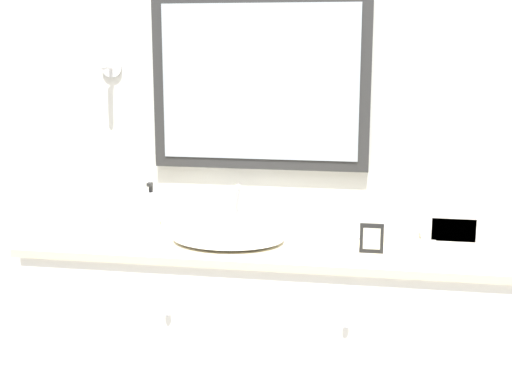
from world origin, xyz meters
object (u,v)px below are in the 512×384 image
object	(u,v)px
picture_frame	(372,238)
appliance_box	(452,226)
sink_basin	(229,236)
soap_bottle	(151,209)

from	to	relation	value
picture_frame	appliance_box	bearing A→B (deg)	33.31
picture_frame	sink_basin	bearing A→B (deg)	173.48
appliance_box	picture_frame	xyz separation A→B (m)	(-0.31, -0.20, -0.01)
sink_basin	picture_frame	xyz separation A→B (m)	(0.56, -0.06, 0.04)
sink_basin	appliance_box	distance (m)	0.89
soap_bottle	picture_frame	xyz separation A→B (m)	(0.94, -0.23, -0.02)
sink_basin	soap_bottle	bearing A→B (deg)	155.97
appliance_box	picture_frame	size ratio (longest dim) A/B	2.05
soap_bottle	sink_basin	bearing A→B (deg)	-24.03
soap_bottle	appliance_box	xyz separation A→B (m)	(1.25, -0.03, -0.01)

